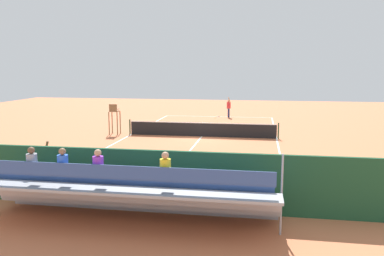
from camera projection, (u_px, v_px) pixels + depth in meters
The scene contains 12 objects.
ground_plane at pixel (202, 137), 27.20m from camera, with size 60.00×60.00×0.00m, color #CC7047.
court_line_markings at pixel (202, 136), 27.23m from camera, with size 10.10×22.20×0.01m.
tennis_net at pixel (202, 129), 27.12m from camera, with size 10.30×0.10×1.07m.
backdrop_wall at pixel (142, 179), 13.40m from camera, with size 18.00×0.16×2.00m, color #1E4C2D.
bleacher_stand at pixel (123, 192), 12.12m from camera, with size 9.06×2.40×2.48m.
umpire_chair at pixel (114, 116), 27.93m from camera, with size 0.67×0.67×2.14m.
courtside_bench at pixel (210, 188), 13.81m from camera, with size 1.80×0.40×0.93m.
equipment_bag at pixel (162, 197), 14.03m from camera, with size 0.90×0.36×0.36m, color #334C8C.
tennis_player at pixel (229, 107), 37.21m from camera, with size 0.45×0.56×1.93m.
tennis_racket at pixel (217, 116), 38.12m from camera, with size 0.51×0.52×0.03m.
tennis_ball_near at pixel (215, 119), 36.29m from camera, with size 0.07×0.07×0.07m, color #CCDB33.
line_judge at pixel (43, 165), 15.18m from camera, with size 0.41×0.55×1.93m.
Camera 1 is at (-3.82, 26.52, 4.74)m, focal length 37.34 mm.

